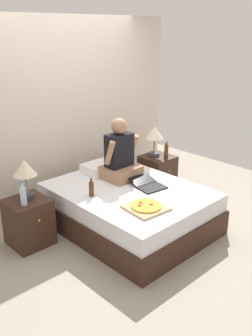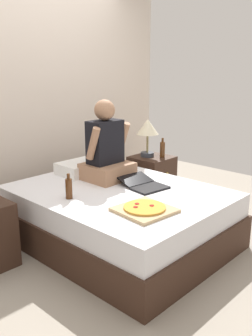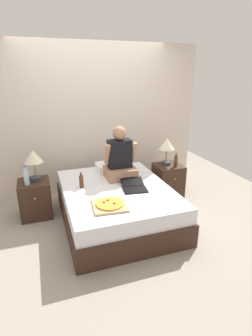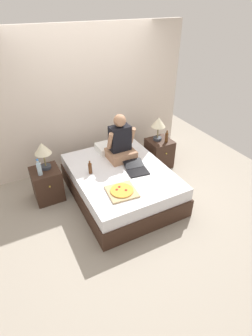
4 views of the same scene
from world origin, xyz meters
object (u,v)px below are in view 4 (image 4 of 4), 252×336
object	(u,v)px
nightstand_right	(159,153)
beer_bottle_on_bed	(90,168)
bed	(121,183)
water_bottle	(39,169)
beer_bottle	(167,137)
laptop	(136,169)
pizza_box	(122,191)
lamp_on_right_nightstand	(158,124)
lamp_on_left_nightstand	(43,150)
person_seated	(120,143)
nightstand_left	(47,184)

from	to	relation	value
nightstand_right	beer_bottle_on_bed	xyz separation A→B (m)	(-1.54, -0.36, 0.33)
bed	water_bottle	bearing A→B (deg)	160.30
bed	nightstand_right	xyz separation A→B (m)	(1.09, 0.51, 0.02)
nightstand_right	beer_bottle	size ratio (longest dim) A/B	2.38
bed	beer_bottle_on_bed	size ratio (longest dim) A/B	8.62
laptop	pizza_box	bearing A→B (deg)	-139.69
lamp_on_right_nightstand	water_bottle	bearing A→B (deg)	-176.39
lamp_on_left_nightstand	nightstand_right	world-z (taller)	lamp_on_left_nightstand
beer_bottle	pizza_box	bearing A→B (deg)	-146.65
lamp_on_right_nightstand	beer_bottle_on_bed	xyz separation A→B (m)	(-1.51, -0.41, -0.27)
water_bottle	person_seated	world-z (taller)	person_seated
nightstand_left	person_seated	bearing A→B (deg)	-7.86
lamp_on_left_nightstand	person_seated	distance (m)	1.23
bed	nightstand_left	distance (m)	1.20
beer_bottle_on_bed	pizza_box	bearing A→B (deg)	-71.53
nightstand_right	beer_bottle	xyz separation A→B (m)	(0.07, -0.10, 0.37)
beer_bottle	beer_bottle_on_bed	bearing A→B (deg)	-170.82
beer_bottle	pizza_box	distance (m)	1.67
bed	beer_bottle_on_bed	distance (m)	0.59
person_seated	beer_bottle_on_bed	bearing A→B (deg)	-163.18
nightstand_left	person_seated	xyz separation A→B (m)	(1.25, -0.17, 0.53)
bed	person_seated	distance (m)	0.66
water_bottle	lamp_on_right_nightstand	world-z (taller)	lamp_on_right_nightstand
person_seated	laptop	distance (m)	0.53
person_seated	laptop	world-z (taller)	person_seated
nightstand_left	laptop	bearing A→B (deg)	-25.76
nightstand_right	pizza_box	bearing A→B (deg)	-142.45
laptop	person_seated	bearing A→B (deg)	96.70
person_seated	pizza_box	size ratio (longest dim) A/B	1.79
water_bottle	person_seated	distance (m)	1.34
nightstand_left	nightstand_right	bearing A→B (deg)	0.00
pizza_box	beer_bottle_on_bed	distance (m)	0.70
pizza_box	lamp_on_right_nightstand	bearing A→B (deg)	39.53
beer_bottle	person_seated	xyz separation A→B (m)	(-0.99, -0.07, 0.16)
lamp_on_left_nightstand	water_bottle	bearing A→B (deg)	-130.60
nightstand_right	laptop	bearing A→B (deg)	-143.99
lamp_on_right_nightstand	person_seated	world-z (taller)	person_seated
bed	lamp_on_left_nightstand	xyz separation A→B (m)	(-1.05, 0.56, 0.62)
nightstand_right	beer_bottle	bearing A→B (deg)	-54.99
lamp_on_right_nightstand	beer_bottle_on_bed	distance (m)	1.59
nightstand_right	pizza_box	xyz separation A→B (m)	(-1.32, -1.02, 0.26)
bed	nightstand_left	size ratio (longest dim) A/B	3.47
beer_bottle	pizza_box	size ratio (longest dim) A/B	0.53
laptop	nightstand_left	bearing A→B (deg)	154.24
water_bottle	person_seated	xyz separation A→B (m)	(1.33, -0.08, 0.14)
nightstand_left	beer_bottle	xyz separation A→B (m)	(2.24, -0.10, 0.37)
bed	nightstand_right	world-z (taller)	nightstand_right
person_seated	beer_bottle	bearing A→B (deg)	4.20
water_bottle	beer_bottle	world-z (taller)	water_bottle
lamp_on_left_nightstand	beer_bottle	size ratio (longest dim) A/B	1.96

